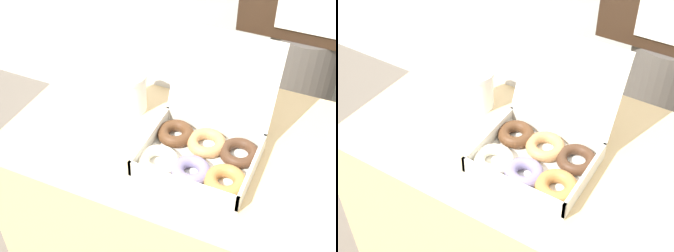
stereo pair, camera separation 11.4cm
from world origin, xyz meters
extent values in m
cube|color=tan|center=(0.00, 0.00, 0.38)|extent=(1.00, 0.60, 0.76)
cube|color=silver|center=(0.03, -0.09, 0.77)|extent=(0.28, 0.23, 0.01)
cube|color=silver|center=(-0.10, -0.09, 0.79)|extent=(0.01, 0.23, 0.04)
cube|color=silver|center=(0.17, -0.09, 0.79)|extent=(0.01, 0.23, 0.04)
cube|color=silver|center=(0.03, -0.20, 0.79)|extent=(0.28, 0.01, 0.04)
cube|color=silver|center=(0.03, 0.02, 0.79)|extent=(0.28, 0.01, 0.04)
cube|color=silver|center=(0.03, 0.07, 0.92)|extent=(0.28, 0.10, 0.21)
torus|color=silver|center=(-0.05, -0.14, 0.78)|extent=(0.14, 0.14, 0.03)
torus|color=#4C2D19|center=(-0.05, -0.03, 0.78)|extent=(0.10, 0.10, 0.03)
torus|color=slate|center=(0.03, -0.14, 0.78)|extent=(0.12, 0.12, 0.03)
torus|color=#B27F4C|center=(0.03, -0.03, 0.78)|extent=(0.13, 0.13, 0.03)
torus|color=#A87038|center=(0.12, -0.14, 0.79)|extent=(0.10, 0.10, 0.03)
torus|color=#422819|center=(0.12, -0.03, 0.78)|extent=(0.13, 0.13, 0.03)
cylinder|color=white|center=(-0.22, 0.04, 0.81)|extent=(0.09, 0.09, 0.10)
cylinder|color=white|center=(-0.22, 0.04, 0.87)|extent=(0.09, 0.09, 0.01)
cube|color=silver|center=(-0.17, 0.19, 0.82)|extent=(0.12, 0.05, 0.11)
cylinder|color=#4C4742|center=(0.17, 0.58, 0.41)|extent=(0.25, 0.25, 0.82)
camera|label=1|loc=(0.30, -0.87, 1.60)|focal=50.00mm
camera|label=2|loc=(0.40, -0.82, 1.60)|focal=50.00mm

